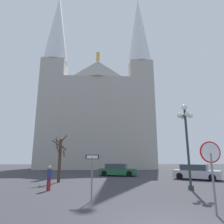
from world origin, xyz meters
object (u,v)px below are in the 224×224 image
at_px(parked_car_near_silver, 196,172).
at_px(parked_car_far_green, 118,170).
at_px(stop_sign, 211,162).
at_px(cathedral, 97,112).
at_px(one_way_arrow_sign, 92,171).
at_px(pedestrian_walking, 49,176).
at_px(street_lamp, 186,130).
at_px(bare_tree, 60,157).

distance_m(parked_car_near_silver, parked_car_far_green, 8.57).
bearing_deg(stop_sign, parked_car_near_silver, 67.81).
xyz_separation_m(cathedral, parked_car_far_green, (2.89, -16.56, -10.72)).
xyz_separation_m(one_way_arrow_sign, pedestrian_walking, (-2.97, 3.38, -0.48)).
bearing_deg(street_lamp, pedestrian_walking, 179.08).
xyz_separation_m(cathedral, stop_sign, (5.34, -33.04, -9.43)).
distance_m(stop_sign, pedestrian_walking, 9.90).
xyz_separation_m(bare_tree, parked_car_far_green, (5.59, 5.94, -1.46)).
height_order(parked_car_near_silver, parked_car_far_green, parked_car_near_silver).
distance_m(one_way_arrow_sign, street_lamp, 7.65).
relative_size(one_way_arrow_sign, parked_car_near_silver, 0.49).
distance_m(stop_sign, parked_car_near_silver, 13.25).
bearing_deg(bare_tree, parked_car_near_silver, 7.33).
relative_size(parked_car_near_silver, pedestrian_walking, 2.88).
relative_size(one_way_arrow_sign, bare_tree, 0.54).
bearing_deg(parked_car_near_silver, street_lamp, -117.90).
bearing_deg(parked_car_near_silver, stop_sign, -112.19).
height_order(bare_tree, parked_car_far_green, bare_tree).
bearing_deg(street_lamp, parked_car_near_silver, 62.10).
bearing_deg(street_lamp, stop_sign, -105.57).
bearing_deg(bare_tree, parked_car_far_green, 46.72).
height_order(stop_sign, street_lamp, street_lamp).
height_order(cathedral, bare_tree, cathedral).
distance_m(street_lamp, bare_tree, 10.90).
distance_m(cathedral, one_way_arrow_sign, 31.94).
height_order(parked_car_far_green, pedestrian_walking, pedestrian_walking).
bearing_deg(parked_car_far_green, bare_tree, -133.28).
xyz_separation_m(parked_car_near_silver, pedestrian_walking, (-12.74, -6.14, 0.26)).
bearing_deg(pedestrian_walking, one_way_arrow_sign, -48.71).
bearing_deg(stop_sign, street_lamp, 74.43).
distance_m(bare_tree, parked_car_near_silver, 13.21).
xyz_separation_m(cathedral, pedestrian_walking, (-2.41, -26.97, -10.43)).
relative_size(stop_sign, pedestrian_walking, 1.74).
bearing_deg(parked_car_near_silver, pedestrian_walking, -154.25).
bearing_deg(one_way_arrow_sign, cathedral, 91.04).
bearing_deg(cathedral, stop_sign, -80.81).
bearing_deg(cathedral, street_lamp, -75.55).
height_order(one_way_arrow_sign, bare_tree, bare_tree).
height_order(bare_tree, pedestrian_walking, bare_tree).
relative_size(cathedral, street_lamp, 6.41).
relative_size(stop_sign, parked_car_far_green, 0.60).
height_order(cathedral, pedestrian_walking, cathedral).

